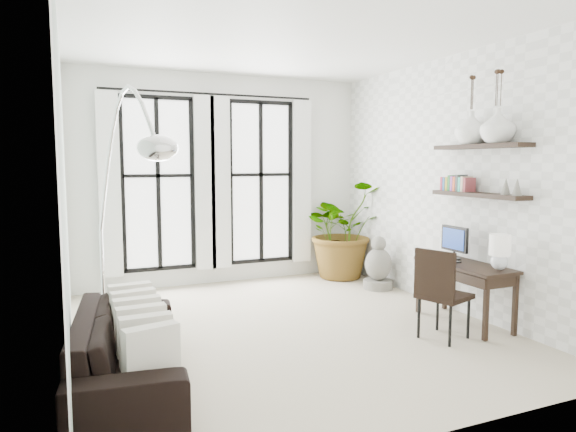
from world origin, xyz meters
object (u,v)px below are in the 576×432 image
sofa (128,348)px  desk (468,267)px  plant (343,229)px  desk_chair (440,289)px  arc_lamp (124,149)px  buddha (378,267)px

sofa → desk: bearing=-81.9°
plant → desk: (0.09, -2.77, -0.11)m
sofa → desk_chair: size_ratio=2.19×
plant → arc_lamp: size_ratio=0.61×
plant → desk: size_ratio=1.30×
desk → buddha: size_ratio=1.54×
arc_lamp → buddha: arc_lamp is taller
desk → desk_chair: 0.69m
arc_lamp → plant: bearing=30.3°
plant → buddha: plant is taller
desk → desk_chair: (-0.62, -0.27, -0.13)m
desk_chair → desk: bearing=4.7°
buddha → desk_chair: bearing=-106.6°
desk → buddha: bearing=89.4°
sofa → desk: size_ratio=1.77×
desk_chair → buddha: desk_chair is taller
desk → sofa: bearing=-178.4°
plant → desk_chair: plant is taller
plant → buddha: size_ratio=2.00×
desk_chair → buddha: (0.64, 2.14, -0.22)m
sofa → arc_lamp: arc_lamp is taller
sofa → buddha: bearing=-55.9°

